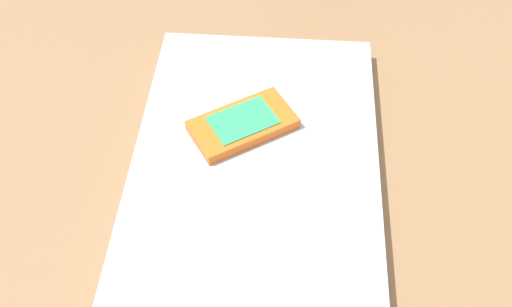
# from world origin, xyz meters

# --- Properties ---
(desk_surface) EXTENTS (1.20, 0.80, 0.03)m
(desk_surface) POSITION_xyz_m (0.00, 0.00, 0.01)
(desk_surface) COLOR olive
(desk_surface) RESTS_ON ground
(laptop_closed) EXTENTS (0.35, 0.25, 0.02)m
(laptop_closed) POSITION_xyz_m (-0.02, -0.05, 0.04)
(laptop_closed) COLOR #B7BABC
(laptop_closed) RESTS_ON desk_surface
(cell_phone_on_laptop) EXTENTS (0.10, 0.12, 0.01)m
(cell_phone_on_laptop) POSITION_xyz_m (-0.05, -0.06, 0.06)
(cell_phone_on_laptop) COLOR orange
(cell_phone_on_laptop) RESTS_ON laptop_closed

